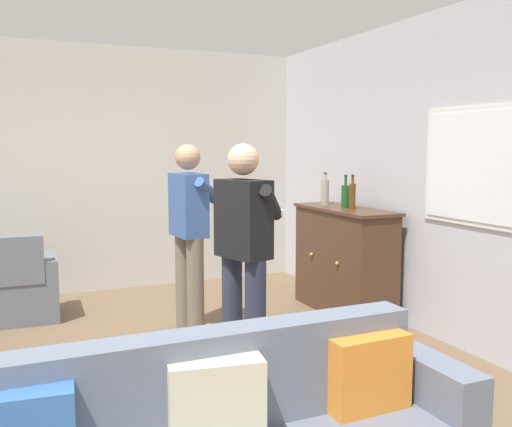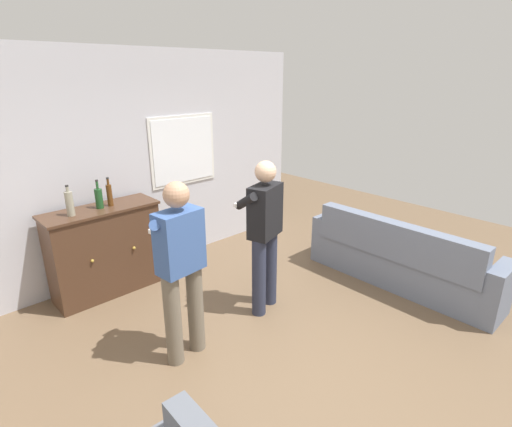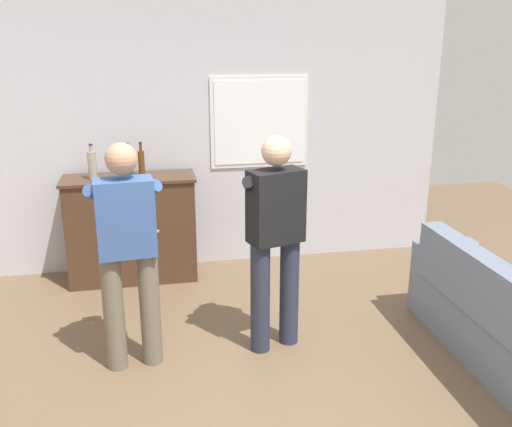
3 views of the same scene
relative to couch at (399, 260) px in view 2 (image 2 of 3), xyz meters
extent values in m
plane|color=brown|center=(-1.95, 0.01, -0.34)|extent=(10.40, 10.40, 0.00)
cube|color=silver|center=(-1.95, 2.67, 1.06)|extent=(5.20, 0.12, 2.80)
cube|color=silver|center=(-1.32, 2.60, 1.16)|extent=(1.01, 0.02, 0.93)
cube|color=white|center=(-1.32, 2.60, 1.16)|extent=(0.93, 0.03, 0.85)
cube|color=slate|center=(0.05, 0.00, -0.13)|extent=(0.55, 2.02, 0.42)
cube|color=slate|center=(-0.16, 0.00, 0.30)|extent=(0.18, 2.02, 0.45)
cube|color=slate|center=(0.05, 1.09, -0.02)|extent=(0.55, 0.18, 0.64)
cube|color=slate|center=(0.05, -1.09, -0.02)|extent=(0.55, 0.18, 0.64)
cube|color=orange|center=(-0.03, 0.76, 0.26)|extent=(0.15, 0.40, 0.36)
cube|color=beige|center=(-0.03, 0.00, 0.26)|extent=(0.20, 0.42, 0.36)
cube|color=#386BB7|center=(-0.03, -0.76, 0.26)|extent=(0.18, 0.41, 0.36)
cube|color=#472D1E|center=(-2.66, 2.31, 0.17)|extent=(1.23, 0.44, 1.03)
cube|color=#472D1E|center=(-2.66, 2.31, 0.70)|extent=(1.27, 0.48, 0.03)
sphere|color=#B79338|center=(-2.91, 2.07, 0.22)|extent=(0.04, 0.04, 0.04)
sphere|color=#B79338|center=(-2.42, 2.07, 0.22)|extent=(0.04, 0.04, 0.04)
cylinder|color=#1E4C23|center=(-2.65, 2.31, 0.83)|extent=(0.08, 0.08, 0.22)
cylinder|color=#1E4C23|center=(-2.65, 2.31, 0.98)|extent=(0.03, 0.03, 0.09)
cylinder|color=#262626|center=(-2.65, 2.31, 1.04)|extent=(0.03, 0.03, 0.02)
cylinder|color=gray|center=(-2.98, 2.27, 0.85)|extent=(0.08, 0.08, 0.26)
cylinder|color=gray|center=(-2.98, 2.27, 1.01)|extent=(0.03, 0.03, 0.06)
cylinder|color=#262626|center=(-2.98, 2.27, 1.05)|extent=(0.03, 0.03, 0.02)
cylinder|color=#593314|center=(-2.53, 2.31, 0.84)|extent=(0.06, 0.06, 0.25)
cylinder|color=#593314|center=(-2.53, 2.31, 1.00)|extent=(0.03, 0.03, 0.07)
cylinder|color=#262626|center=(-2.53, 2.31, 1.04)|extent=(0.03, 0.03, 0.02)
cylinder|color=#6B6051|center=(-2.77, 0.68, 0.10)|extent=(0.15, 0.15, 0.88)
cylinder|color=#6B6051|center=(-2.51, 0.71, 0.10)|extent=(0.15, 0.15, 0.88)
cube|color=#385693|center=(-2.64, 0.69, 0.81)|extent=(0.42, 0.26, 0.55)
sphere|color=tan|center=(-2.64, 0.69, 1.23)|extent=(0.22, 0.22, 0.22)
cylinder|color=#385693|center=(-2.77, 0.84, 0.92)|extent=(0.30, 0.42, 0.29)
cylinder|color=#385693|center=(-2.54, 0.86, 0.92)|extent=(0.36, 0.39, 0.29)
cube|color=white|center=(-2.67, 1.01, 0.84)|extent=(0.15, 0.05, 0.04)
cylinder|color=#282D42|center=(-1.68, 0.72, 0.10)|extent=(0.15, 0.15, 0.88)
cylinder|color=#282D42|center=(-1.44, 0.80, 0.10)|extent=(0.15, 0.15, 0.88)
cube|color=black|center=(-1.56, 0.76, 0.81)|extent=(0.45, 0.33, 0.55)
sphere|color=#D8AD8C|center=(-1.56, 0.76, 1.23)|extent=(0.22, 0.22, 0.22)
cylinder|color=black|center=(-1.72, 0.88, 0.92)|extent=(0.22, 0.44, 0.29)
cylinder|color=black|center=(-1.50, 0.95, 0.92)|extent=(0.40, 0.33, 0.29)
cube|color=white|center=(-1.65, 1.07, 0.84)|extent=(0.16, 0.08, 0.04)
camera|label=1|loc=(2.10, -0.76, 1.31)|focal=40.00mm
camera|label=2|loc=(-4.30, -2.01, 2.17)|focal=28.00mm
camera|label=3|loc=(-2.47, -3.16, 2.02)|focal=40.00mm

